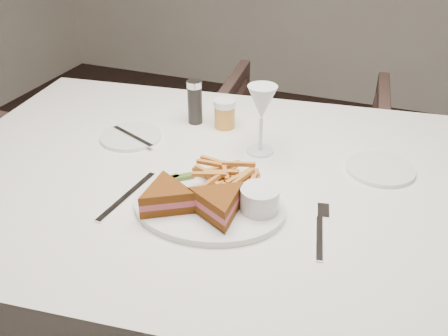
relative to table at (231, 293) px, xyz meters
name	(u,v)px	position (x,y,z in m)	size (l,w,h in m)	color
table	(231,293)	(0.00, 0.00, 0.00)	(1.43, 0.95, 0.75)	white
chair_far	(299,150)	(-0.03, 0.91, -0.03)	(0.67, 0.63, 0.69)	#49332D
table_setting	(224,171)	(0.00, -0.04, 0.41)	(0.79, 0.58, 0.18)	white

